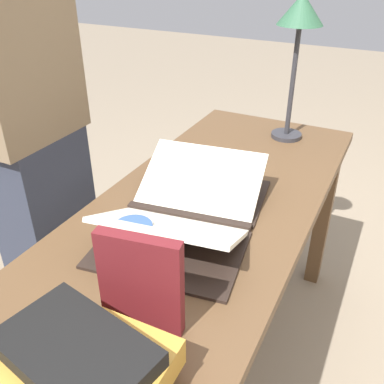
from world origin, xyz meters
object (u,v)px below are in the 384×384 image
Objects in this scene: book_stack_tall at (79,370)px; open_book at (188,209)px; coffee_mug at (135,242)px; reading_lamp at (300,23)px; book_standing_upright at (141,283)px; person_reader at (30,128)px.

open_book is at bearing -171.54° from book_stack_tall.
book_stack_tall is at bearing 0.26° from open_book.
reading_lamp is at bearing 172.58° from coffee_mug.
open_book is 0.38m from book_standing_upright.
book_standing_upright is at bearing 37.23° from coffee_mug.
book_stack_tall is at bearing -0.03° from reading_lamp.
coffee_mug is (0.88, -0.11, -0.37)m from reading_lamp.
reading_lamp is (-1.21, 0.00, 0.36)m from book_stack_tall.
open_book is at bearing -6.82° from reading_lamp.
book_standing_upright reaches higher than coffee_mug.
coffee_mug is (-0.34, -0.11, -0.01)m from book_stack_tall.
book_stack_tall is 0.55× the size of reading_lamp.
book_standing_upright is 0.21m from coffee_mug.
book_stack_tall is 0.35m from coffee_mug.
book_standing_upright is 0.42× the size of reading_lamp.
person_reader is at bearing -131.12° from book_standing_upright.
person_reader is (-0.06, -0.60, 0.10)m from open_book.
book_stack_tall is (0.54, 0.08, 0.02)m from open_book.
person_reader reaches higher than coffee_mug.
book_stack_tall is at bearing -131.25° from person_reader.
book_stack_tall reaches higher than open_book.
reading_lamp is 0.96m from coffee_mug.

